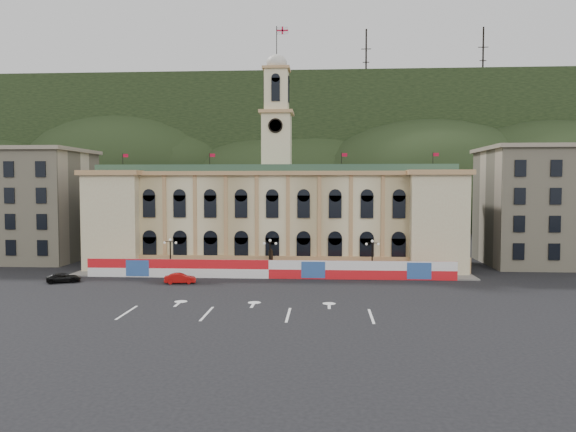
# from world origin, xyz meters

# --- Properties ---
(ground) EXTENTS (260.00, 260.00, 0.00)m
(ground) POSITION_xyz_m (0.00, 0.00, 0.00)
(ground) COLOR black
(ground) RESTS_ON ground
(lane_markings) EXTENTS (26.00, 10.00, 0.02)m
(lane_markings) POSITION_xyz_m (0.00, -5.00, 0.00)
(lane_markings) COLOR white
(lane_markings) RESTS_ON ground
(hill_ridge) EXTENTS (230.00, 80.00, 64.00)m
(hill_ridge) POSITION_xyz_m (0.03, 121.99, 19.48)
(hill_ridge) COLOR black
(hill_ridge) RESTS_ON ground
(city_hall) EXTENTS (56.20, 17.60, 37.10)m
(city_hall) POSITION_xyz_m (0.00, 27.63, 7.85)
(city_hall) COLOR beige
(city_hall) RESTS_ON ground
(side_building_left) EXTENTS (21.00, 17.00, 18.60)m
(side_building_left) POSITION_xyz_m (-43.00, 30.93, 9.33)
(side_building_left) COLOR #C4B897
(side_building_left) RESTS_ON ground
(side_building_right) EXTENTS (21.00, 17.00, 18.60)m
(side_building_right) POSITION_xyz_m (43.00, 30.93, 9.33)
(side_building_right) COLOR #C4B897
(side_building_right) RESTS_ON ground
(hoarding_fence) EXTENTS (50.00, 0.44, 2.50)m
(hoarding_fence) POSITION_xyz_m (0.06, 15.07, 1.25)
(hoarding_fence) COLOR red
(hoarding_fence) RESTS_ON ground
(pavement) EXTENTS (56.00, 5.50, 0.16)m
(pavement) POSITION_xyz_m (0.00, 17.75, 0.08)
(pavement) COLOR slate
(pavement) RESTS_ON ground
(statue) EXTENTS (1.40, 1.40, 3.72)m
(statue) POSITION_xyz_m (0.00, 18.00, 1.19)
(statue) COLOR #595651
(statue) RESTS_ON ground
(lamp_left) EXTENTS (1.96, 0.44, 5.15)m
(lamp_left) POSITION_xyz_m (-14.00, 17.00, 3.07)
(lamp_left) COLOR black
(lamp_left) RESTS_ON ground
(lamp_center) EXTENTS (1.96, 0.44, 5.15)m
(lamp_center) POSITION_xyz_m (0.00, 17.00, 3.07)
(lamp_center) COLOR black
(lamp_center) RESTS_ON ground
(lamp_right) EXTENTS (1.96, 0.44, 5.15)m
(lamp_right) POSITION_xyz_m (14.00, 17.00, 3.07)
(lamp_right) COLOR black
(lamp_right) RESTS_ON ground
(red_sedan) EXTENTS (2.66, 4.42, 1.31)m
(red_sedan) POSITION_xyz_m (-10.93, 10.49, 0.65)
(red_sedan) COLOR #B00E0C
(red_sedan) RESTS_ON ground
(black_suv) EXTENTS (5.08, 5.68, 1.18)m
(black_suv) POSITION_xyz_m (-26.20, 10.31, 0.59)
(black_suv) COLOR black
(black_suv) RESTS_ON ground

